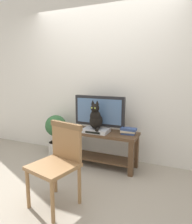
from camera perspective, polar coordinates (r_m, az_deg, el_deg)
The scene contains 9 objects.
ground_plane at distance 3.01m, azimuth -5.16°, elevation -17.87°, with size 12.00×12.00×0.00m, color gray.
back_wall at distance 3.54m, azimuth 2.28°, elevation 10.03°, with size 7.00×0.12×2.80m, color silver.
tv_stand at distance 3.29m, azimuth 0.35°, elevation -8.21°, with size 1.26×0.40×0.55m.
tv at distance 3.24m, azimuth 0.90°, elevation -0.10°, with size 0.81×0.20×0.54m.
media_box at distance 3.16m, azimuth 0.02°, elevation -5.06°, with size 0.39×0.26×0.06m.
cat at distance 3.10m, azimuth -0.07°, elevation -1.65°, with size 0.20×0.28×0.44m.
wooden_chair at distance 2.36m, azimuth -10.11°, elevation -12.20°, with size 0.54×0.54×0.90m.
book_stack at distance 3.11m, azimuth 8.82°, elevation -5.15°, with size 0.24×0.20×0.09m.
potted_plant at distance 3.74m, azimuth -10.86°, elevation -5.38°, with size 0.37×0.37×0.72m.
Camera 1 is at (1.30, -2.31, 1.43)m, focal length 33.43 mm.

